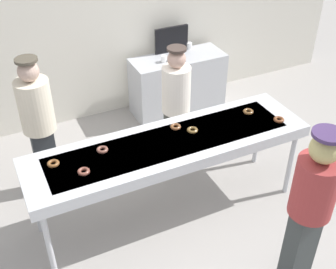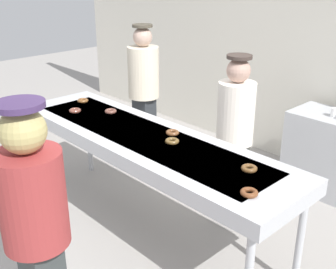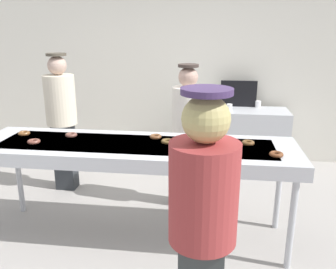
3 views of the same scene
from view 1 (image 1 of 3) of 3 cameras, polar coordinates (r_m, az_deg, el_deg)
ground_plane at (r=4.93m, az=0.18°, el=-9.84°), size 16.00×16.00×0.00m
back_wall at (r=6.00m, az=-9.98°, el=16.37°), size 8.00×0.12×3.22m
fryer_conveyor at (r=4.36m, az=0.20°, el=-1.64°), size 2.92×0.79×0.94m
chocolate_donut_0 at (r=4.46m, az=3.24°, el=0.58°), size 0.16×0.16×0.03m
chocolate_donut_1 at (r=4.15m, az=-14.89°, el=-3.72°), size 0.15×0.15×0.03m
chocolate_donut_2 at (r=4.50m, az=1.00°, el=1.02°), size 0.12×0.12×0.03m
chocolate_donut_3 at (r=4.83m, az=10.53°, el=2.99°), size 0.15×0.15×0.03m
chocolate_donut_4 at (r=4.23m, az=-8.64°, el=-1.99°), size 0.16×0.16×0.03m
chocolate_donut_5 at (r=4.00m, az=-11.05°, el=-4.81°), size 0.12×0.12×0.03m
chocolate_donut_6 at (r=4.77m, az=14.39°, el=1.92°), size 0.16×0.16×0.03m
worker_baker at (r=5.03m, az=1.07°, el=4.08°), size 0.33×0.33×1.59m
worker_assistant at (r=4.82m, az=-16.74°, el=1.90°), size 0.36×0.36×1.67m
customer_waiting at (r=3.78m, az=18.31°, el=-8.55°), size 0.36×0.36×1.68m
prep_counter at (r=6.43m, az=1.29°, el=6.69°), size 1.36×0.53×0.86m
paper_cup_0 at (r=6.49m, az=2.83°, el=11.62°), size 0.08×0.08×0.09m
paper_cup_1 at (r=6.10m, az=0.53°, el=10.07°), size 0.08×0.08×0.09m
paper_cup_2 at (r=6.07m, az=-0.56°, el=9.94°), size 0.08×0.08×0.09m
menu_display at (r=6.34m, az=0.46°, el=12.43°), size 0.51×0.04×0.37m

